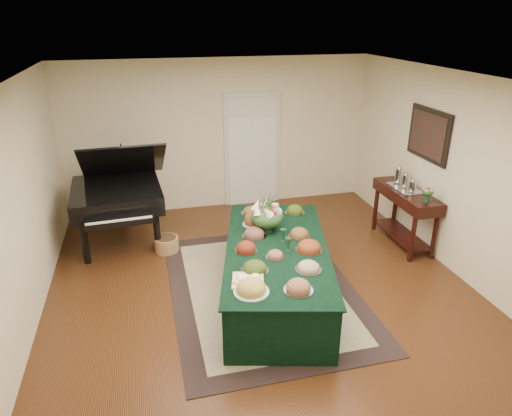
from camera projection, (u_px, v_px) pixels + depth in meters
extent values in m
plane|color=black|center=(261.00, 289.00, 6.07)|extent=(6.00, 6.00, 0.00)
cube|color=black|center=(262.00, 288.00, 6.07)|extent=(2.38, 3.33, 0.01)
cube|color=beige|center=(262.00, 288.00, 6.07)|extent=(1.90, 2.86, 0.01)
cube|color=silver|center=(252.00, 150.00, 8.45)|extent=(1.05, 0.04, 2.10)
cube|color=white|center=(252.00, 153.00, 8.45)|extent=(0.90, 0.06, 2.00)
cube|color=black|center=(276.00, 272.00, 5.79)|extent=(1.79, 2.81, 0.71)
cube|color=black|center=(277.00, 247.00, 5.65)|extent=(1.87, 2.88, 0.02)
cylinder|color=#B9BAC3|center=(298.00, 290.00, 4.75)|extent=(0.31, 0.31, 0.01)
ellipsoid|color=#9C5F3E|center=(298.00, 286.00, 4.73)|extent=(0.26, 0.26, 0.09)
cylinder|color=#B9BAC3|center=(246.00, 251.00, 5.54)|extent=(0.29, 0.29, 0.01)
ellipsoid|color=maroon|center=(246.00, 247.00, 5.52)|extent=(0.23, 0.23, 0.09)
cylinder|color=#B9BAC3|center=(254.00, 236.00, 5.90)|extent=(0.32, 0.32, 0.01)
ellipsoid|color=brown|center=(254.00, 233.00, 5.88)|extent=(0.26, 0.26, 0.09)
cylinder|color=silver|center=(252.00, 224.00, 6.23)|extent=(0.26, 0.26, 0.01)
ellipsoid|color=brown|center=(252.00, 219.00, 6.20)|extent=(0.22, 0.22, 0.13)
cylinder|color=#B9BAC3|center=(295.00, 213.00, 6.59)|extent=(0.29, 0.29, 0.01)
ellipsoid|color=#3D5114|center=(295.00, 210.00, 6.57)|extent=(0.24, 0.24, 0.08)
cylinder|color=#B9BAC3|center=(255.00, 270.00, 5.12)|extent=(0.32, 0.32, 0.01)
ellipsoid|color=#3D5114|center=(255.00, 267.00, 5.10)|extent=(0.26, 0.26, 0.08)
cylinder|color=#B9BAC3|center=(273.00, 216.00, 6.49)|extent=(0.30, 0.30, 0.01)
ellipsoid|color=gold|center=(273.00, 213.00, 6.47)|extent=(0.25, 0.25, 0.08)
cylinder|color=silver|center=(251.00, 292.00, 4.73)|extent=(0.38, 0.38, 0.01)
ellipsoid|color=gold|center=(251.00, 287.00, 4.70)|extent=(0.31, 0.31, 0.10)
cylinder|color=#B9BAC3|center=(275.00, 257.00, 5.39)|extent=(0.23, 0.23, 0.01)
ellipsoid|color=#9C5F3E|center=(275.00, 254.00, 5.38)|extent=(0.19, 0.19, 0.06)
cylinder|color=#B9BAC3|center=(309.00, 250.00, 5.56)|extent=(0.35, 0.35, 0.01)
ellipsoid|color=brown|center=(309.00, 246.00, 5.54)|extent=(0.28, 0.28, 0.09)
cylinder|color=#B9BAC3|center=(299.00, 236.00, 5.89)|extent=(0.29, 0.29, 0.01)
ellipsoid|color=brown|center=(299.00, 233.00, 5.87)|extent=(0.24, 0.24, 0.08)
cylinder|color=#B9BAC3|center=(252.00, 213.00, 6.58)|extent=(0.30, 0.30, 0.01)
ellipsoid|color=brown|center=(252.00, 210.00, 6.56)|extent=(0.25, 0.25, 0.07)
cylinder|color=#B9BAC3|center=(308.00, 269.00, 5.13)|extent=(0.30, 0.30, 0.01)
ellipsoid|color=tan|center=(309.00, 266.00, 5.12)|extent=(0.25, 0.25, 0.07)
cube|color=tan|center=(248.00, 281.00, 4.91)|extent=(0.41, 0.41, 0.02)
ellipsoid|color=white|center=(242.00, 275.00, 4.93)|extent=(0.14, 0.14, 0.08)
ellipsoid|color=white|center=(255.00, 274.00, 4.95)|extent=(0.12, 0.12, 0.07)
cube|color=gold|center=(252.00, 282.00, 4.82)|extent=(0.10, 0.08, 0.05)
cylinder|color=#153522|center=(267.00, 225.00, 6.03)|extent=(0.16, 0.16, 0.16)
ellipsoid|color=#2C5020|center=(267.00, 217.00, 5.98)|extent=(0.41, 0.41, 0.27)
cylinder|color=black|center=(85.00, 243.00, 6.58)|extent=(0.10, 0.10, 0.66)
cylinder|color=black|center=(157.00, 233.00, 6.87)|extent=(0.10, 0.10, 0.66)
cylinder|color=black|center=(119.00, 208.00, 7.75)|extent=(0.10, 0.10, 0.66)
cube|color=black|center=(117.00, 195.00, 7.03)|extent=(1.39, 1.48, 0.28)
cube|color=black|center=(119.00, 221.00, 6.37)|extent=(0.95, 0.27, 0.10)
cube|color=black|center=(123.00, 161.00, 7.01)|extent=(1.32, 1.09, 0.73)
cylinder|color=olive|center=(167.00, 244.00, 7.00)|extent=(0.37, 0.37, 0.23)
cylinder|color=black|center=(412.00, 239.00, 6.61)|extent=(0.07, 0.07, 0.72)
cylinder|color=black|center=(434.00, 237.00, 6.70)|extent=(0.07, 0.07, 0.72)
cylinder|color=black|center=(376.00, 210.00, 7.61)|extent=(0.07, 0.07, 0.72)
cylinder|color=black|center=(395.00, 208.00, 7.70)|extent=(0.07, 0.07, 0.72)
cube|color=black|center=(407.00, 196.00, 6.98)|extent=(0.45, 1.33, 0.18)
cube|color=black|center=(401.00, 234.00, 7.24)|extent=(0.38, 1.17, 0.03)
cube|color=#B9BAC3|center=(405.00, 188.00, 7.00)|extent=(0.34, 0.58, 0.02)
cylinder|color=#153522|center=(427.00, 198.00, 6.48)|extent=(0.08, 0.08, 0.12)
ellipsoid|color=#CF8591|center=(428.00, 191.00, 6.43)|extent=(0.18, 0.18, 0.12)
cube|color=black|center=(429.00, 134.00, 6.66)|extent=(0.04, 0.95, 0.75)
cube|color=#4A131C|center=(427.00, 135.00, 6.65)|extent=(0.01, 0.82, 0.62)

